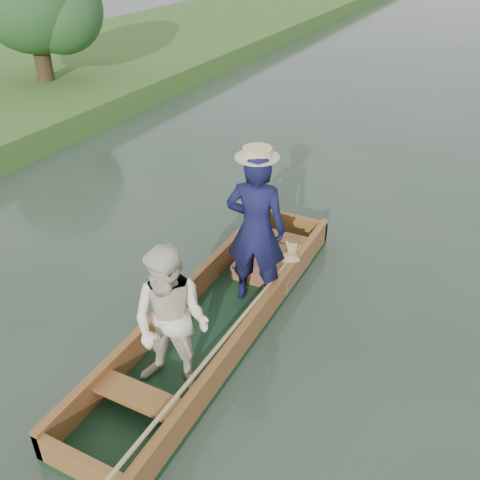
% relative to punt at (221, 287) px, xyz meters
% --- Properties ---
extents(ground, '(120.00, 120.00, 0.00)m').
position_rel_punt_xyz_m(ground, '(-0.10, 0.10, -0.71)').
color(ground, '#283D30').
rests_on(ground, ground).
extents(punt, '(1.17, 5.17, 2.17)m').
position_rel_punt_xyz_m(punt, '(0.00, 0.00, 0.00)').
color(punt, black).
rests_on(punt, ground).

